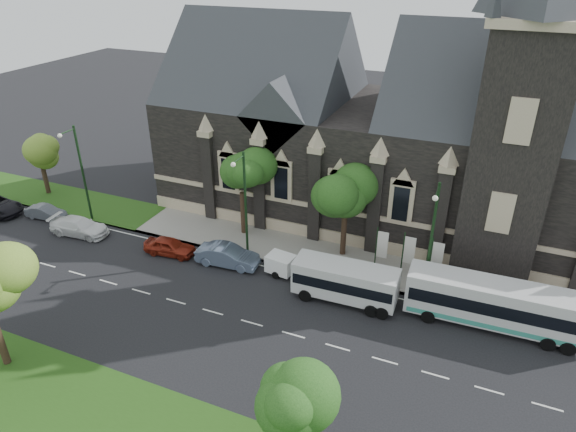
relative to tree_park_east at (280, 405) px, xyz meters
The scene contains 20 objects.
ground 12.10m from the tree_park_east, 123.52° to the left, with size 160.00×160.00×0.00m, color black.
sidewalk 20.33m from the tree_park_east, 108.16° to the left, with size 80.00×5.00×0.15m, color gray.
museum 28.35m from the tree_park_east, 92.16° to the left, with size 40.00×17.70×29.90m.
tree_park_east is the anchor object (origin of this frame).
tree_walk_right 20.29m from the tree_park_east, 98.42° to the left, with size 4.08×4.08×7.80m.
tree_walk_left 23.36m from the tree_park_east, 120.87° to the left, with size 3.91×3.91×7.64m.
tree_walk_far 39.20m from the tree_park_east, 150.16° to the left, with size 3.40×3.40×6.28m.
street_lamp_near 16.86m from the tree_park_east, 76.89° to the left, with size 0.36×1.88×9.00m.
street_lamp_mid 19.32m from the tree_park_east, 121.79° to the left, with size 0.36×1.88×9.00m.
street_lamp_far 30.90m from the tree_park_east, 147.90° to the left, with size 0.36×1.88×9.00m.
banner_flag_left 18.46m from the tree_park_east, 89.65° to the left, with size 0.90×0.10×4.00m.
banner_flag_center 18.58m from the tree_park_east, 83.43° to the left, with size 0.90×0.10×4.00m.
banner_flag_right 18.91m from the tree_park_east, 77.35° to the left, with size 0.90×0.10×4.00m.
tour_coach 17.69m from the tree_park_east, 60.90° to the left, with size 11.28×2.90×3.27m.
shuttle_bus 14.56m from the tree_park_east, 95.04° to the left, with size 7.35×2.76×2.81m.
box_trailer 17.25m from the tree_park_east, 113.57° to the left, with size 3.03×1.79×1.58m.
sedan 18.97m from the tree_park_east, 126.54° to the left, with size 1.75×5.01×1.65m, color slate.
car_far_red 22.08m from the tree_park_east, 138.11° to the left, with size 1.69×4.21×1.43m, color maroon.
car_far_white 29.24m from the tree_park_east, 150.73° to the left, with size 2.12×5.20×1.51m, color white.
car_far_grey 34.13m from the tree_park_east, 153.24° to the left, with size 1.31×3.77×1.24m, color #4E525B.
Camera 1 is at (12.61, -23.62, 22.20)m, focal length 31.77 mm.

